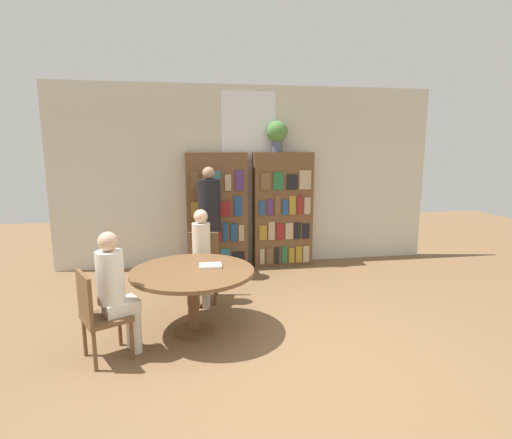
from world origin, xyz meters
name	(u,v)px	position (x,y,z in m)	size (l,w,h in m)	color
ground_plane	(303,367)	(0.00, 0.00, 0.00)	(16.00, 16.00, 0.00)	brown
wall_back	(248,177)	(0.00, 3.45, 1.51)	(6.40, 0.07, 3.00)	beige
bookshelf_left	(217,211)	(-0.55, 3.26, 0.95)	(0.99, 0.34, 1.92)	brown
bookshelf_right	(283,210)	(0.55, 3.26, 0.95)	(0.99, 0.34, 1.92)	brown
flower_vase	(277,133)	(0.45, 3.26, 2.22)	(0.35, 0.35, 0.51)	#475166
reading_table	(193,279)	(-0.98, 0.90, 0.60)	(1.32, 1.32, 0.70)	brown
chair_near_camera	(97,312)	(-1.87, 0.43, 0.48)	(0.54, 0.54, 0.88)	brown
chair_left_side	(203,263)	(-0.84, 1.89, 0.48)	(0.45, 0.45, 0.88)	brown
seated_reader_left	(201,252)	(-0.87, 1.71, 0.68)	(0.27, 0.37, 1.22)	beige
seated_reader_right	(116,287)	(-1.71, 0.52, 0.69)	(0.40, 0.37, 1.23)	silver
librarian_standing	(209,210)	(-0.70, 2.76, 1.06)	(0.34, 0.61, 1.71)	black
open_book_on_table	(210,266)	(-0.79, 0.97, 0.72)	(0.24, 0.18, 0.03)	silver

